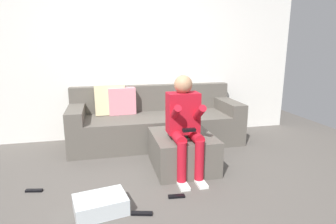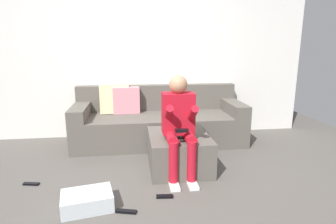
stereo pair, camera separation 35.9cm
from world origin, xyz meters
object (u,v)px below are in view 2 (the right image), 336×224
at_px(remote_under_side_table, 31,184).
at_px(couch_sectional, 158,122).
at_px(person_seated, 179,120).
at_px(ottoman, 179,151).
at_px(remote_by_storage_bin, 126,211).
at_px(remote_near_ottoman, 165,196).
at_px(storage_bin, 87,201).

bearing_deg(remote_under_side_table, couch_sectional, 51.51).
height_order(person_seated, remote_under_side_table, person_seated).
xyz_separation_m(ottoman, person_seated, (-0.03, -0.18, 0.43)).
bearing_deg(remote_by_storage_bin, remote_under_side_table, 162.41).
xyz_separation_m(person_seated, remote_near_ottoman, (-0.22, -0.49, -0.63)).
height_order(ottoman, person_seated, person_seated).
bearing_deg(remote_near_ottoman, couch_sectional, 91.75).
distance_m(person_seated, remote_near_ottoman, 0.83).
bearing_deg(remote_near_ottoman, person_seated, 70.58).
distance_m(couch_sectional, remote_under_side_table, 1.92).
relative_size(person_seated, storage_bin, 2.51).
distance_m(remote_near_ottoman, remote_by_storage_bin, 0.42).
bearing_deg(remote_near_ottoman, ottoman, 74.32).
relative_size(ottoman, storage_bin, 1.82).
bearing_deg(person_seated, remote_under_side_table, -177.82).
relative_size(storage_bin, remote_under_side_table, 2.68).
relative_size(remote_by_storage_bin, remote_under_side_table, 1.12).
distance_m(remote_by_storage_bin, remote_under_side_table, 1.19).
relative_size(ottoman, person_seated, 0.73).
distance_m(storage_bin, remote_near_ottoman, 0.72).
height_order(remote_near_ottoman, remote_by_storage_bin, same).
xyz_separation_m(storage_bin, remote_by_storage_bin, (0.35, -0.12, -0.06)).
xyz_separation_m(couch_sectional, storage_bin, (-0.80, -1.74, -0.23)).
distance_m(person_seated, remote_by_storage_bin, 1.11).
height_order(ottoman, remote_under_side_table, ottoman).
distance_m(couch_sectional, remote_near_ottoman, 1.68).
bearing_deg(storage_bin, ottoman, 38.35).
bearing_deg(person_seated, couch_sectional, 96.65).
bearing_deg(ottoman, couch_sectional, 99.51).
height_order(remote_by_storage_bin, remote_under_side_table, same).
relative_size(person_seated, remote_near_ottoman, 6.95).
bearing_deg(remote_by_storage_bin, couch_sectional, 91.21).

